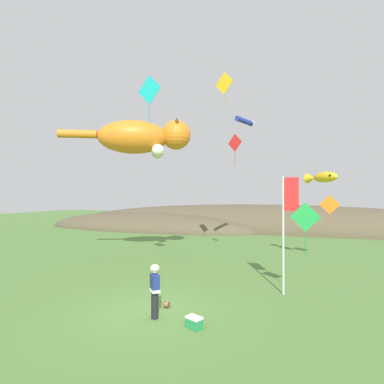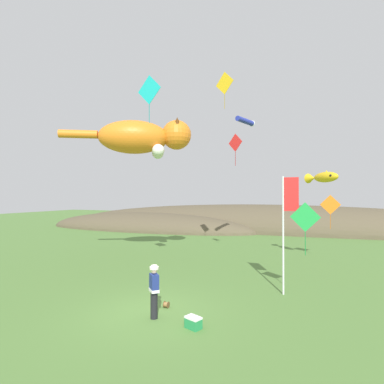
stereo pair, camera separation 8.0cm
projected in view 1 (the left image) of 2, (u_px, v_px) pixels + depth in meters
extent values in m
plane|color=#517A38|center=(150.00, 313.00, 10.43)|extent=(120.00, 120.00, 0.00)
ellipsoid|color=brown|center=(263.00, 230.00, 36.13)|extent=(56.55, 10.30, 6.09)
ellipsoid|color=brown|center=(144.00, 229.00, 36.73)|extent=(27.65, 7.84, 4.12)
cylinder|color=black|center=(155.00, 305.00, 9.98)|extent=(0.24, 0.24, 0.88)
cube|color=navy|center=(155.00, 283.00, 9.99)|extent=(0.45, 0.45, 0.60)
cube|color=white|center=(155.00, 290.00, 9.99)|extent=(0.48, 0.48, 0.10)
sphere|color=beige|center=(155.00, 271.00, 10.00)|extent=(0.20, 0.20, 0.20)
cylinder|color=silver|center=(155.00, 268.00, 10.00)|extent=(0.30, 0.30, 0.09)
cylinder|color=silver|center=(155.00, 266.00, 10.00)|extent=(0.20, 0.20, 0.07)
cylinder|color=olive|center=(167.00, 305.00, 10.93)|extent=(0.16, 0.18, 0.18)
cylinder|color=brown|center=(165.00, 304.00, 10.95)|extent=(0.02, 0.23, 0.23)
cylinder|color=brown|center=(169.00, 305.00, 10.90)|extent=(0.02, 0.23, 0.23)
cube|color=#268C4C|center=(194.00, 323.00, 9.24)|extent=(0.57, 0.48, 0.30)
cube|color=white|center=(194.00, 318.00, 9.24)|extent=(0.58, 0.49, 0.06)
cylinder|color=silver|center=(283.00, 235.00, 12.47)|extent=(0.08, 0.08, 4.92)
cube|color=red|center=(291.00, 194.00, 12.37)|extent=(0.60, 0.03, 1.40)
ellipsoid|color=orange|center=(133.00, 137.00, 19.06)|extent=(5.02, 4.20, 2.12)
ellipsoid|color=white|center=(136.00, 143.00, 19.08)|extent=(3.15, 2.53, 1.17)
sphere|color=orange|center=(176.00, 135.00, 19.44)|extent=(1.91, 1.91, 1.91)
cone|color=#522A0A|center=(175.00, 126.00, 19.96)|extent=(0.92, 0.92, 0.64)
cone|color=#522A0A|center=(177.00, 122.00, 18.93)|extent=(0.92, 0.92, 0.64)
sphere|color=white|center=(157.00, 153.00, 19.90)|extent=(0.76, 0.76, 0.76)
sphere|color=white|center=(158.00, 150.00, 18.62)|extent=(0.76, 0.76, 0.76)
cylinder|color=orange|center=(78.00, 134.00, 18.60)|extent=(2.28, 1.58, 0.51)
ellipsoid|color=gold|center=(325.00, 177.00, 17.37)|extent=(1.64, 1.72, 0.61)
cone|color=gold|center=(311.00, 178.00, 18.44)|extent=(0.83, 0.82, 0.61)
cone|color=gold|center=(326.00, 173.00, 17.32)|extent=(0.40, 0.40, 0.28)
sphere|color=black|center=(330.00, 176.00, 16.77)|extent=(0.14, 0.14, 0.14)
cylinder|color=#2633A5|center=(244.00, 121.00, 21.03)|extent=(1.00, 1.99, 0.36)
torus|color=white|center=(252.00, 124.00, 21.78)|extent=(0.43, 0.20, 0.44)
cube|color=yellow|center=(224.00, 83.00, 18.66)|extent=(1.30, 0.61, 1.42)
cylinder|color=black|center=(224.00, 83.00, 18.67)|extent=(0.87, 0.41, 0.02)
cube|color=#A98511|center=(224.00, 102.00, 18.64)|extent=(0.03, 0.02, 0.90)
cube|color=red|center=(235.00, 143.00, 18.97)|extent=(1.01, 0.58, 1.15)
cylinder|color=black|center=(235.00, 143.00, 18.98)|extent=(0.68, 0.40, 0.02)
cube|color=maroon|center=(235.00, 159.00, 18.95)|extent=(0.03, 0.02, 0.90)
cube|color=#19BFBF|center=(149.00, 90.00, 14.11)|extent=(1.37, 0.27, 1.39)
cylinder|color=black|center=(149.00, 90.00, 14.12)|extent=(0.92, 0.18, 0.02)
cube|color=#118585|center=(149.00, 114.00, 14.09)|extent=(0.03, 0.01, 0.90)
cube|color=green|center=(305.00, 217.00, 11.55)|extent=(1.13, 0.21, 1.14)
cylinder|color=black|center=(305.00, 217.00, 11.56)|extent=(0.76, 0.15, 0.02)
cube|color=#1A7C35|center=(305.00, 243.00, 11.53)|extent=(0.03, 0.01, 0.90)
cube|color=orange|center=(330.00, 205.00, 18.69)|extent=(1.22, 0.14, 1.22)
cylinder|color=black|center=(330.00, 205.00, 18.70)|extent=(0.82, 0.10, 0.02)
cube|color=#A95011|center=(330.00, 222.00, 18.68)|extent=(0.03, 0.01, 0.90)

